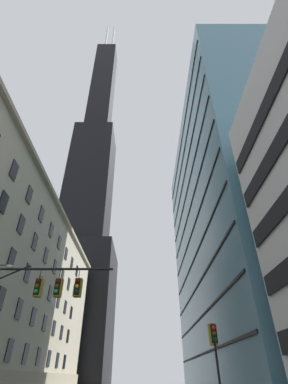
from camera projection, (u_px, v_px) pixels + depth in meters
dark_skyscraper at (86, 209)px, 99.89m from camera, size 22.44×22.44×184.53m
glass_office_midrise at (243, 227)px, 44.61m from camera, size 17.49×41.36×43.54m
traffic_signal_mast at (28, 297)px, 15.74m from camera, size 8.56×0.63×7.02m
traffic_light_near_right at (213, 339)px, 14.88m from camera, size 0.40×0.63×3.81m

